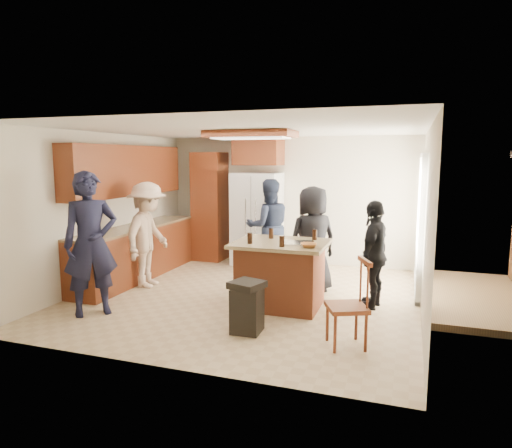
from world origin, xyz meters
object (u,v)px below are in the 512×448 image
(person_behind_left, at_px, (268,226))
(kitchen_island, at_px, (281,274))
(refrigerator, at_px, (257,219))
(spindle_chair, at_px, (348,307))
(person_counter, at_px, (148,235))
(trash_bin, at_px, (247,306))
(person_front_left, at_px, (91,244))
(person_behind_right, at_px, (312,240))
(person_side_right, at_px, (374,254))

(person_behind_left, relative_size, kitchen_island, 1.34)
(refrigerator, relative_size, spindle_chair, 1.81)
(person_behind_left, distance_m, person_counter, 2.18)
(person_counter, height_order, trash_bin, person_counter)
(person_front_left, xyz_separation_m, kitchen_island, (2.30, 1.12, -0.49))
(person_behind_right, bearing_deg, spindle_chair, 72.15)
(kitchen_island, distance_m, trash_bin, 1.08)
(refrigerator, relative_size, trash_bin, 2.86)
(refrigerator, height_order, kitchen_island, refrigerator)
(person_counter, distance_m, kitchen_island, 2.38)
(person_behind_right, relative_size, spindle_chair, 1.68)
(person_behind_right, xyz_separation_m, spindle_chair, (0.82, -1.94, -0.38))
(person_behind_right, height_order, trash_bin, person_behind_right)
(refrigerator, bearing_deg, person_behind_right, -47.27)
(trash_bin, bearing_deg, refrigerator, 106.74)
(person_behind_right, height_order, person_counter, person_counter)
(person_side_right, xyz_separation_m, refrigerator, (-2.40, 2.00, 0.14))
(person_behind_left, bearing_deg, spindle_chair, 93.21)
(person_front_left, height_order, person_behind_right, person_front_left)
(person_behind_left, relative_size, spindle_chair, 1.72)
(person_side_right, height_order, refrigerator, refrigerator)
(person_counter, relative_size, kitchen_island, 1.34)
(person_side_right, relative_size, spindle_chair, 1.52)
(person_counter, bearing_deg, kitchen_island, -100.71)
(person_side_right, height_order, person_counter, person_counter)
(refrigerator, bearing_deg, person_front_left, -108.01)
(person_front_left, xyz_separation_m, spindle_chair, (3.39, 0.02, -0.51))
(person_counter, bearing_deg, person_behind_right, -81.52)
(kitchen_island, bearing_deg, person_side_right, 17.72)
(kitchen_island, distance_m, spindle_chair, 1.54)
(person_front_left, height_order, person_side_right, person_front_left)
(person_front_left, bearing_deg, spindle_chair, -46.03)
(person_behind_left, height_order, trash_bin, person_behind_left)
(refrigerator, relative_size, kitchen_island, 1.41)
(person_side_right, distance_m, kitchen_island, 1.33)
(person_counter, height_order, refrigerator, refrigerator)
(person_counter, bearing_deg, spindle_chair, -115.55)
(person_behind_left, height_order, kitchen_island, person_behind_left)
(kitchen_island, height_order, spindle_chair, spindle_chair)
(trash_bin, xyz_separation_m, spindle_chair, (1.21, -0.03, 0.13))
(refrigerator, xyz_separation_m, spindle_chair, (2.25, -3.49, -0.45))
(person_front_left, height_order, spindle_chair, person_front_left)
(spindle_chair, bearing_deg, person_behind_left, 122.39)
(trash_bin, bearing_deg, person_front_left, -178.54)
(person_behind_right, relative_size, kitchen_island, 1.30)
(person_behind_right, bearing_deg, person_counter, -28.87)
(person_behind_left, relative_size, trash_bin, 2.72)
(person_behind_right, bearing_deg, person_behind_left, -83.71)
(person_side_right, height_order, spindle_chair, person_side_right)
(person_side_right, bearing_deg, refrigerator, -118.12)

